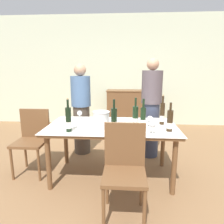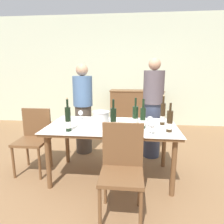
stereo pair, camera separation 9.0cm
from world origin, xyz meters
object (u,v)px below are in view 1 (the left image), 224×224
wine_bottle_1 (170,121)px  wine_glass_0 (80,114)px  sideboard_cabinet (133,108)px  dining_table (112,131)px  wine_bottle_4 (69,120)px  chair_left_end (33,136)px  wine_bottle_5 (135,117)px  chair_near_front (125,164)px  wine_glass_2 (153,125)px  wine_bottle_2 (162,114)px  person_host (81,110)px  wine_bottle_3 (114,120)px  wine_glass_1 (150,119)px  person_guest_left (151,109)px  wine_bottle_0 (143,118)px  ice_bucket (101,119)px

wine_bottle_1 → wine_glass_0: (-1.19, 0.47, -0.03)m
sideboard_cabinet → dining_table: bearing=-98.2°
wine_bottle_4 → chair_left_end: (-0.65, 0.38, -0.35)m
wine_glass_0 → wine_bottle_5: bearing=-20.2°
wine_bottle_5 → chair_near_front: (-0.13, -0.66, -0.33)m
wine_glass_2 → wine_bottle_5: bearing=120.2°
wine_glass_0 → chair_left_end: 0.73m
wine_bottle_2 → person_host: (-1.25, 0.70, -0.10)m
dining_table → person_host: bearing=126.4°
wine_bottle_3 → wine_bottle_4: size_ratio=0.95×
chair_near_front → wine_bottle_5: bearing=78.9°
wine_glass_1 → wine_glass_2: 0.29m
wine_bottle_4 → person_guest_left: size_ratio=0.25×
dining_table → wine_bottle_3: 0.31m
wine_bottle_0 → chair_near_front: wine_bottle_0 is taller
wine_glass_0 → person_host: 0.53m
chair_left_end → person_host: person_host is taller
wine_bottle_3 → chair_near_front: bearing=-73.7°
wine_bottle_5 → wine_bottle_1: bearing=-24.4°
dining_table → wine_bottle_5: size_ratio=4.49×
wine_bottle_3 → person_host: (-0.63, 1.02, -0.09)m
wine_glass_2 → wine_glass_0: bearing=148.2°
wine_bottle_1 → wine_bottle_4: (-1.19, -0.10, 0.02)m
wine_glass_0 → person_host: bearing=100.1°
wine_glass_0 → wine_glass_2: 1.15m
wine_bottle_1 → chair_near_front: size_ratio=0.37×
wine_bottle_3 → wine_glass_1: 0.49m
wine_bottle_1 → wine_bottle_4: 1.20m
wine_bottle_5 → chair_left_end: wine_bottle_5 is taller
sideboard_cabinet → ice_bucket: ice_bucket is taller
wine_bottle_5 → chair_near_front: bearing=-101.1°
wine_bottle_0 → person_guest_left: person_guest_left is taller
wine_bottle_0 → wine_glass_0: wine_bottle_0 is taller
sideboard_cabinet → wine_bottle_1: wine_bottle_1 is taller
wine_bottle_1 → wine_bottle_5: wine_bottle_5 is taller
sideboard_cabinet → chair_near_front: 3.20m
wine_bottle_5 → person_host: size_ratio=0.24×
wine_glass_0 → person_host: size_ratio=0.09×
wine_bottle_0 → chair_near_front: 0.71m
wine_glass_0 → person_guest_left: 1.18m
dining_table → wine_bottle_5: 0.36m
dining_table → person_guest_left: (0.60, 0.73, 0.15)m
person_host → wine_bottle_4: bearing=-85.1°
wine_bottle_3 → wine_glass_2: size_ratio=2.47×
wine_bottle_4 → chair_left_end: wine_bottle_4 is taller
chair_left_end → wine_bottle_4: bearing=-30.7°
wine_bottle_0 → wine_glass_2: wine_bottle_0 is taller
sideboard_cabinet → wine_bottle_0: (0.03, -2.60, 0.39)m
wine_bottle_3 → wine_glass_2: bearing=-13.7°
wine_glass_1 → wine_bottle_4: bearing=-165.2°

